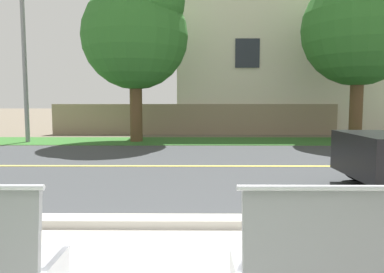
# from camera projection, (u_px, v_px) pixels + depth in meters

# --- Properties ---
(ground_plane) EXTENTS (140.00, 140.00, 0.00)m
(ground_plane) POSITION_uv_depth(u_px,v_px,m) (183.00, 157.00, 10.12)
(ground_plane) COLOR #665B4C
(curb_edge) EXTENTS (44.00, 0.30, 0.11)m
(curb_edge) POSITION_uv_depth(u_px,v_px,m) (167.00, 222.00, 4.49)
(curb_edge) COLOR #ADA89E
(curb_edge) RESTS_ON ground_plane
(street_asphalt) EXTENTS (52.00, 8.00, 0.01)m
(street_asphalt) POSITION_uv_depth(u_px,v_px,m) (180.00, 166.00, 8.62)
(street_asphalt) COLOR #383A3D
(street_asphalt) RESTS_ON ground_plane
(road_centre_line) EXTENTS (48.00, 0.14, 0.01)m
(road_centre_line) POSITION_uv_depth(u_px,v_px,m) (180.00, 166.00, 8.62)
(road_centre_line) COLOR #E0CC4C
(road_centre_line) RESTS_ON ground_plane
(far_verge_grass) EXTENTS (48.00, 2.80, 0.02)m
(far_verge_grass) POSITION_uv_depth(u_px,v_px,m) (186.00, 141.00, 14.08)
(far_verge_grass) COLOR #2D6026
(far_verge_grass) RESTS_ON ground_plane
(bench_right) EXTENTS (1.98, 0.48, 1.01)m
(bench_right) POSITION_uv_depth(u_px,v_px,m) (383.00, 261.00, 2.43)
(bench_right) COLOR #9EA0A8
(bench_right) RESTS_ON ground_plane
(streetlamp) EXTENTS (0.24, 2.10, 7.68)m
(streetlamp) POSITION_uv_depth(u_px,v_px,m) (25.00, 24.00, 13.50)
(streetlamp) COLOR gray
(streetlamp) RESTS_ON ground_plane
(shade_tree_far_left) EXTENTS (3.92, 3.92, 6.47)m
(shade_tree_far_left) POSITION_uv_depth(u_px,v_px,m) (138.00, 28.00, 13.48)
(shade_tree_far_left) COLOR brown
(shade_tree_far_left) RESTS_ON ground_plane
(shade_tree_left) EXTENTS (4.19, 4.19, 6.92)m
(shade_tree_left) POSITION_uv_depth(u_px,v_px,m) (364.00, 20.00, 13.45)
(shade_tree_left) COLOR brown
(shade_tree_left) RESTS_ON ground_plane
(garden_wall) EXTENTS (13.00, 0.36, 1.40)m
(garden_wall) POSITION_uv_depth(u_px,v_px,m) (194.00, 119.00, 16.91)
(garden_wall) COLOR gray
(garden_wall) RESTS_ON ground_plane
(house_across_street) EXTENTS (12.54, 6.91, 7.31)m
(house_across_street) POSITION_uv_depth(u_px,v_px,m) (287.00, 61.00, 19.77)
(house_across_street) COLOR beige
(house_across_street) RESTS_ON ground_plane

